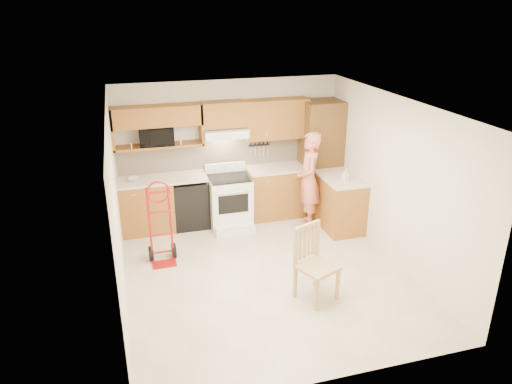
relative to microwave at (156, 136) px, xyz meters
name	(u,v)px	position (x,y,z in m)	size (l,w,h in m)	color
floor	(265,274)	(1.28, -2.08, -1.66)	(4.00, 4.50, 0.02)	beige
ceiling	(267,104)	(1.28, -2.08, 0.86)	(4.00, 4.50, 0.02)	white
wall_back	(229,149)	(1.28, 0.17, -0.40)	(4.00, 0.02, 2.50)	beige
wall_front	(335,280)	(1.28, -4.34, -0.40)	(4.00, 0.02, 2.50)	beige
wall_left	(116,211)	(-0.73, -2.08, -0.40)	(0.02, 4.50, 2.50)	beige
wall_right	(395,181)	(3.29, -2.08, -0.40)	(0.02, 4.50, 2.50)	beige
backsplash	(229,153)	(1.28, 0.15, -0.45)	(3.92, 0.03, 0.55)	beige
lower_cab_left	(147,206)	(-0.27, -0.14, -1.20)	(0.90, 0.60, 0.90)	brown
dishwasher	(190,203)	(0.48, -0.14, -1.22)	(0.60, 0.60, 0.85)	black
lower_cab_right	(277,192)	(2.11, -0.14, -1.20)	(1.14, 0.60, 0.90)	brown
countertop_left	(162,179)	(0.03, -0.13, -0.73)	(1.50, 0.63, 0.04)	beige
countertop_right	(278,168)	(2.11, -0.13, -0.73)	(1.14, 0.63, 0.04)	beige
cab_return_right	(339,203)	(2.98, -0.94, -1.20)	(0.60, 1.00, 0.90)	brown
countertop_return	(341,178)	(2.98, -0.94, -0.73)	(0.63, 1.00, 0.04)	beige
pantry_tall	(320,157)	(2.93, -0.14, -0.60)	(0.70, 0.60, 2.10)	brown
upper_cab_left	(157,116)	(0.03, 0.00, 0.33)	(1.50, 0.33, 0.34)	brown
upper_shelf_mw	(159,146)	(0.03, 0.00, -0.18)	(1.50, 0.33, 0.04)	brown
upper_cab_center	(224,114)	(1.16, 0.00, 0.29)	(0.76, 0.33, 0.44)	brown
upper_cab_right	(276,119)	(2.11, 0.00, 0.15)	(1.14, 0.33, 0.70)	brown
range_hood	(225,133)	(1.16, -0.06, -0.02)	(0.76, 0.46, 0.14)	white
knife_strip	(259,148)	(1.83, 0.12, -0.41)	(0.40, 0.05, 0.29)	black
microwave	(156,136)	(0.00, 0.00, 0.00)	(0.57, 0.38, 0.31)	black
range	(230,198)	(1.16, -0.37, -1.11)	(0.73, 0.95, 1.07)	white
person	(309,181)	(2.48, -0.74, -0.79)	(0.62, 0.41, 1.71)	#DA765F
hand_truck	(161,227)	(-0.13, -1.33, -1.05)	(0.47, 0.43, 1.20)	#9F0F13
dining_chair	(317,265)	(1.75, -2.88, -1.13)	(0.46, 0.50, 1.03)	tan
soap_bottle	(346,175)	(2.98, -1.10, -0.61)	(0.09, 0.09, 0.20)	white
bowl	(134,179)	(-0.43, -0.13, -0.68)	(0.19, 0.19, 0.05)	white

